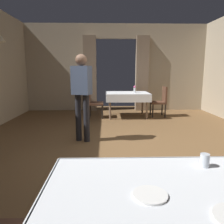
{
  "coord_description": "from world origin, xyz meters",
  "views": [
    {
      "loc": [
        -0.37,
        -3.79,
        1.41
      ],
      "look_at": [
        -0.26,
        0.21,
        0.66
      ],
      "focal_mm": 35.41,
      "sensor_mm": 36.0,
      "label": 1
    }
  ],
  "objects_px": {
    "glass_near_b": "(205,160)",
    "flower_vase_mid": "(135,89)",
    "dining_table_mid": "(127,95)",
    "dining_table_near": "(158,209)",
    "plate_mid_b": "(133,91)",
    "plate_near_a": "(150,195)",
    "chair_mid_left": "(93,101)",
    "person_waiter_by_doorway": "(82,91)",
    "chair_mid_right": "(161,100)"
  },
  "relations": [
    {
      "from": "glass_near_b",
      "to": "flower_vase_mid",
      "type": "xyz_separation_m",
      "value": [
        0.2,
        5.29,
        0.07
      ]
    },
    {
      "from": "dining_table_mid",
      "to": "glass_near_b",
      "type": "bearing_deg",
      "value": -89.76
    },
    {
      "from": "dining_table_near",
      "to": "flower_vase_mid",
      "type": "distance_m",
      "value": 5.66
    },
    {
      "from": "glass_near_b",
      "to": "plate_mid_b",
      "type": "xyz_separation_m",
      "value": [
        0.18,
        5.6,
        -0.04
      ]
    },
    {
      "from": "plate_near_a",
      "to": "plate_mid_b",
      "type": "height_order",
      "value": "same"
    },
    {
      "from": "chair_mid_left",
      "to": "plate_near_a",
      "type": "height_order",
      "value": "chair_mid_left"
    },
    {
      "from": "dining_table_mid",
      "to": "person_waiter_by_doorway",
      "type": "height_order",
      "value": "person_waiter_by_doorway"
    },
    {
      "from": "flower_vase_mid",
      "to": "chair_mid_right",
      "type": "bearing_deg",
      "value": 2.76
    },
    {
      "from": "plate_mid_b",
      "to": "glass_near_b",
      "type": "bearing_deg",
      "value": -91.85
    },
    {
      "from": "dining_table_near",
      "to": "chair_mid_right",
      "type": "bearing_deg",
      "value": 75.93
    },
    {
      "from": "dining_table_near",
      "to": "flower_vase_mid",
      "type": "bearing_deg",
      "value": 83.94
    },
    {
      "from": "dining_table_near",
      "to": "dining_table_mid",
      "type": "xyz_separation_m",
      "value": [
        0.38,
        5.63,
        0.01
      ]
    },
    {
      "from": "dining_table_near",
      "to": "glass_near_b",
      "type": "relative_size",
      "value": 13.96
    },
    {
      "from": "chair_mid_left",
      "to": "chair_mid_right",
      "type": "bearing_deg",
      "value": 3.69
    },
    {
      "from": "glass_near_b",
      "to": "plate_mid_b",
      "type": "distance_m",
      "value": 5.6
    },
    {
      "from": "flower_vase_mid",
      "to": "plate_mid_b",
      "type": "xyz_separation_m",
      "value": [
        -0.01,
        0.31,
        -0.11
      ]
    },
    {
      "from": "chair_mid_right",
      "to": "chair_mid_left",
      "type": "bearing_deg",
      "value": -176.31
    },
    {
      "from": "dining_table_near",
      "to": "dining_table_mid",
      "type": "bearing_deg",
      "value": 86.15
    },
    {
      "from": "chair_mid_left",
      "to": "glass_near_b",
      "type": "relative_size",
      "value": 9.99
    },
    {
      "from": "flower_vase_mid",
      "to": "person_waiter_by_doorway",
      "type": "relative_size",
      "value": 0.12
    },
    {
      "from": "chair_mid_right",
      "to": "plate_mid_b",
      "type": "xyz_separation_m",
      "value": [
        -0.84,
        0.27,
        0.24
      ]
    },
    {
      "from": "flower_vase_mid",
      "to": "plate_near_a",
      "type": "bearing_deg",
      "value": -96.52
    },
    {
      "from": "plate_near_a",
      "to": "flower_vase_mid",
      "type": "relative_size",
      "value": 0.88
    },
    {
      "from": "plate_near_a",
      "to": "person_waiter_by_doorway",
      "type": "relative_size",
      "value": 0.11
    },
    {
      "from": "dining_table_mid",
      "to": "plate_near_a",
      "type": "distance_m",
      "value": 5.67
    },
    {
      "from": "chair_mid_right",
      "to": "chair_mid_left",
      "type": "distance_m",
      "value": 2.08
    },
    {
      "from": "chair_mid_left",
      "to": "person_waiter_by_doorway",
      "type": "distance_m",
      "value": 2.34
    },
    {
      "from": "dining_table_near",
      "to": "flower_vase_mid",
      "type": "relative_size",
      "value": 6.08
    },
    {
      "from": "chair_mid_left",
      "to": "flower_vase_mid",
      "type": "distance_m",
      "value": 1.31
    },
    {
      "from": "dining_table_mid",
      "to": "chair_mid_left",
      "type": "relative_size",
      "value": 1.41
    },
    {
      "from": "chair_mid_left",
      "to": "plate_near_a",
      "type": "xyz_separation_m",
      "value": [
        0.61,
        -5.55,
        0.24
      ]
    },
    {
      "from": "dining_table_near",
      "to": "plate_near_a",
      "type": "height_order",
      "value": "plate_near_a"
    },
    {
      "from": "dining_table_near",
      "to": "plate_near_a",
      "type": "bearing_deg",
      "value": -157.64
    },
    {
      "from": "dining_table_mid",
      "to": "person_waiter_by_doorway",
      "type": "bearing_deg",
      "value": -115.37
    },
    {
      "from": "chair_mid_right",
      "to": "glass_near_b",
      "type": "relative_size",
      "value": 9.99
    },
    {
      "from": "chair_mid_left",
      "to": "glass_near_b",
      "type": "xyz_separation_m",
      "value": [
        1.06,
        -5.2,
        0.28
      ]
    },
    {
      "from": "glass_near_b",
      "to": "plate_near_a",
      "type": "bearing_deg",
      "value": -141.84
    },
    {
      "from": "chair_mid_right",
      "to": "person_waiter_by_doorway",
      "type": "height_order",
      "value": "person_waiter_by_doorway"
    },
    {
      "from": "dining_table_near",
      "to": "plate_mid_b",
      "type": "height_order",
      "value": "plate_mid_b"
    },
    {
      "from": "dining_table_near",
      "to": "chair_mid_left",
      "type": "bearing_deg",
      "value": 96.82
    },
    {
      "from": "plate_mid_b",
      "to": "flower_vase_mid",
      "type": "bearing_deg",
      "value": -87.28
    },
    {
      "from": "dining_table_near",
      "to": "person_waiter_by_doorway",
      "type": "distance_m",
      "value": 3.35
    },
    {
      "from": "dining_table_near",
      "to": "person_waiter_by_doorway",
      "type": "height_order",
      "value": "person_waiter_by_doorway"
    },
    {
      "from": "dining_table_mid",
      "to": "chair_mid_right",
      "type": "distance_m",
      "value": 1.05
    },
    {
      "from": "plate_near_a",
      "to": "plate_mid_b",
      "type": "relative_size",
      "value": 0.88
    },
    {
      "from": "dining_table_mid",
      "to": "chair_mid_left",
      "type": "bearing_deg",
      "value": -174.38
    },
    {
      "from": "dining_table_mid",
      "to": "plate_near_a",
      "type": "bearing_deg",
      "value": -94.32
    },
    {
      "from": "plate_near_a",
      "to": "person_waiter_by_doorway",
      "type": "bearing_deg",
      "value": 102.17
    },
    {
      "from": "dining_table_mid",
      "to": "flower_vase_mid",
      "type": "relative_size",
      "value": 6.14
    },
    {
      "from": "person_waiter_by_doorway",
      "to": "dining_table_mid",
      "type": "bearing_deg",
      "value": 64.63
    }
  ]
}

